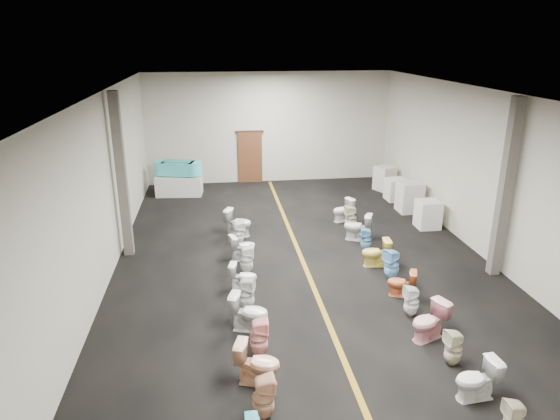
# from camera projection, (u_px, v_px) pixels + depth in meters

# --- Properties ---
(floor) EXTENTS (16.00, 16.00, 0.00)m
(floor) POSITION_uv_depth(u_px,v_px,m) (302.00, 259.00, 13.73)
(floor) COLOR black
(floor) RESTS_ON ground
(ceiling) EXTENTS (16.00, 16.00, 0.00)m
(ceiling) POSITION_uv_depth(u_px,v_px,m) (304.00, 92.00, 12.25)
(ceiling) COLOR black
(ceiling) RESTS_ON ground
(wall_back) EXTENTS (10.00, 0.00, 10.00)m
(wall_back) POSITION_uv_depth(u_px,v_px,m) (269.00, 128.00, 20.48)
(wall_back) COLOR #B8B39D
(wall_back) RESTS_ON ground
(wall_front) EXTENTS (10.00, 0.00, 10.00)m
(wall_front) POSITION_uv_depth(u_px,v_px,m) (430.00, 375.00, 5.50)
(wall_front) COLOR #B8B39D
(wall_front) RESTS_ON ground
(wall_left) EXTENTS (0.00, 16.00, 16.00)m
(wall_left) POSITION_uv_depth(u_px,v_px,m) (105.00, 187.00, 12.36)
(wall_left) COLOR #B8B39D
(wall_left) RESTS_ON ground
(wall_right) EXTENTS (0.00, 16.00, 16.00)m
(wall_right) POSITION_uv_depth(u_px,v_px,m) (483.00, 174.00, 13.61)
(wall_right) COLOR #B8B39D
(wall_right) RESTS_ON ground
(aisle_stripe) EXTENTS (0.12, 15.60, 0.01)m
(aisle_stripe) POSITION_uv_depth(u_px,v_px,m) (302.00, 259.00, 13.72)
(aisle_stripe) COLOR #896113
(aisle_stripe) RESTS_ON floor
(back_door) EXTENTS (1.00, 0.10, 2.10)m
(back_door) POSITION_uv_depth(u_px,v_px,m) (250.00, 157.00, 20.72)
(back_door) COLOR #562D19
(back_door) RESTS_ON floor
(door_frame) EXTENTS (1.15, 0.08, 0.10)m
(door_frame) POSITION_uv_depth(u_px,v_px,m) (250.00, 132.00, 20.38)
(door_frame) COLOR #331C11
(door_frame) RESTS_ON back_door
(column_left) EXTENTS (0.25, 0.25, 4.50)m
(column_left) POSITION_uv_depth(u_px,v_px,m) (122.00, 177.00, 13.33)
(column_left) COLOR #59544C
(column_left) RESTS_ON floor
(column_right) EXTENTS (0.25, 0.25, 4.50)m
(column_right) POSITION_uv_depth(u_px,v_px,m) (505.00, 190.00, 12.18)
(column_right) COLOR #59544C
(column_right) RESTS_ON floor
(display_table) EXTENTS (1.79, 1.01, 0.77)m
(display_table) POSITION_uv_depth(u_px,v_px,m) (179.00, 185.00, 19.22)
(display_table) COLOR silver
(display_table) RESTS_ON floor
(bathtub) EXTENTS (1.82, 0.96, 0.55)m
(bathtub) POSITION_uv_depth(u_px,v_px,m) (178.00, 168.00, 19.00)
(bathtub) COLOR #46C7C9
(bathtub) RESTS_ON display_table
(appliance_crate_a) EXTENTS (0.70, 0.70, 0.89)m
(appliance_crate_a) POSITION_uv_depth(u_px,v_px,m) (428.00, 214.00, 15.87)
(appliance_crate_a) COLOR silver
(appliance_crate_a) RESTS_ON floor
(appliance_crate_b) EXTENTS (0.79, 0.79, 1.06)m
(appliance_crate_b) POSITION_uv_depth(u_px,v_px,m) (410.00, 197.00, 17.32)
(appliance_crate_b) COLOR beige
(appliance_crate_b) RESTS_ON floor
(appliance_crate_c) EXTENTS (0.74, 0.74, 0.81)m
(appliance_crate_c) POSITION_uv_depth(u_px,v_px,m) (396.00, 189.00, 18.59)
(appliance_crate_c) COLOR silver
(appliance_crate_c) RESTS_ON floor
(appliance_crate_d) EXTENTS (0.89, 0.89, 0.95)m
(appliance_crate_d) POSITION_uv_depth(u_px,v_px,m) (385.00, 178.00, 19.79)
(appliance_crate_d) COLOR beige
(appliance_crate_d) RESTS_ON floor
(toilet_left_1) EXTENTS (0.38, 0.37, 0.78)m
(toilet_left_1) POSITION_uv_depth(u_px,v_px,m) (263.00, 398.00, 7.87)
(toilet_left_1) COLOR #E3AA85
(toilet_left_1) RESTS_ON floor
(toilet_left_2) EXTENTS (0.88, 0.66, 0.80)m
(toilet_left_2) POSITION_uv_depth(u_px,v_px,m) (258.00, 363.00, 8.68)
(toilet_left_2) COLOR #F0B58B
(toilet_left_2) RESTS_ON floor
(toilet_left_3) EXTENTS (0.37, 0.36, 0.78)m
(toilet_left_3) POSITION_uv_depth(u_px,v_px,m) (259.00, 337.00, 9.44)
(toilet_left_3) COLOR #F9ABA4
(toilet_left_3) RESTS_ON floor
(toilet_left_4) EXTENTS (0.89, 0.67, 0.81)m
(toilet_left_4) POSITION_uv_depth(u_px,v_px,m) (249.00, 312.00, 10.28)
(toilet_left_4) COLOR silver
(toilet_left_4) RESTS_ON floor
(toilet_left_5) EXTENTS (0.45, 0.45, 0.79)m
(toilet_left_5) POSITION_uv_depth(u_px,v_px,m) (246.00, 294.00, 11.04)
(toilet_left_5) COLOR silver
(toilet_left_5) RESTS_ON floor
(toilet_left_6) EXTENTS (0.73, 0.52, 0.67)m
(toilet_left_6) POSITION_uv_depth(u_px,v_px,m) (243.00, 277.00, 11.96)
(toilet_left_6) COLOR white
(toilet_left_6) RESTS_ON floor
(toilet_left_7) EXTENTS (0.37, 0.37, 0.75)m
(toilet_left_7) POSITION_uv_depth(u_px,v_px,m) (247.00, 259.00, 12.80)
(toilet_left_7) COLOR white
(toilet_left_7) RESTS_ON floor
(toilet_left_8) EXTENTS (0.80, 0.59, 0.72)m
(toilet_left_8) POSITION_uv_depth(u_px,v_px,m) (243.00, 247.00, 13.61)
(toilet_left_8) COLOR white
(toilet_left_8) RESTS_ON floor
(toilet_left_9) EXTENTS (0.44, 0.44, 0.77)m
(toilet_left_9) POSITION_uv_depth(u_px,v_px,m) (238.00, 234.00, 14.46)
(toilet_left_9) COLOR white
(toilet_left_9) RESTS_ON floor
(toilet_left_10) EXTENTS (0.93, 0.75, 0.83)m
(toilet_left_10) POSITION_uv_depth(u_px,v_px,m) (238.00, 223.00, 15.24)
(toilet_left_10) COLOR silver
(toilet_left_10) RESTS_ON floor
(toilet_right_0) EXTENTS (0.32, 0.31, 0.69)m
(toilet_right_0) POSITION_uv_depth(u_px,v_px,m) (514.00, 420.00, 7.46)
(toilet_right_0) COLOR beige
(toilet_right_0) RESTS_ON floor
(toilet_right_1) EXTENTS (0.77, 0.48, 0.75)m
(toilet_right_1) POSITION_uv_depth(u_px,v_px,m) (477.00, 380.00, 8.30)
(toilet_right_1) COLOR white
(toilet_right_1) RESTS_ON floor
(toilet_right_2) EXTENTS (0.37, 0.37, 0.72)m
(toilet_right_2) POSITION_uv_depth(u_px,v_px,m) (454.00, 348.00, 9.18)
(toilet_right_2) COLOR beige
(toilet_right_2) RESTS_ON floor
(toilet_right_3) EXTENTS (0.90, 0.72, 0.80)m
(toilet_right_3) POSITION_uv_depth(u_px,v_px,m) (429.00, 321.00, 9.96)
(toilet_right_3) COLOR pink
(toilet_right_3) RESTS_ON floor
(toilet_right_4) EXTENTS (0.35, 0.34, 0.71)m
(toilet_right_4) POSITION_uv_depth(u_px,v_px,m) (412.00, 301.00, 10.81)
(toilet_right_4) COLOR white
(toilet_right_4) RESTS_ON floor
(toilet_right_5) EXTENTS (0.75, 0.59, 0.67)m
(toilet_right_5) POSITION_uv_depth(u_px,v_px,m) (401.00, 283.00, 11.65)
(toilet_right_5) COLOR #CA6233
(toilet_right_5) RESTS_ON floor
(toilet_right_6) EXTENTS (0.49, 0.49, 0.82)m
(toilet_right_6) POSITION_uv_depth(u_px,v_px,m) (392.00, 264.00, 12.43)
(toilet_right_6) COLOR #85BEF1
(toilet_right_6) RESTS_ON floor
(toilet_right_7) EXTENTS (0.77, 0.48, 0.76)m
(toilet_right_7) POSITION_uv_depth(u_px,v_px,m) (376.00, 253.00, 13.19)
(toilet_right_7) COLOR #ECD359
(toilet_right_7) RESTS_ON floor
(toilet_right_8) EXTENTS (0.39, 0.39, 0.70)m
(toilet_right_8) POSITION_uv_depth(u_px,v_px,m) (366.00, 240.00, 14.13)
(toilet_right_8) COLOR #6EACD2
(toilet_right_8) RESTS_ON floor
(toilet_right_9) EXTENTS (0.94, 0.77, 0.84)m
(toilet_right_9) POSITION_uv_depth(u_px,v_px,m) (358.00, 227.00, 14.88)
(toilet_right_9) COLOR silver
(toilet_right_9) RESTS_ON floor
(toilet_right_10) EXTENTS (0.39, 0.38, 0.82)m
(toilet_right_10) POSITION_uv_depth(u_px,v_px,m) (351.00, 218.00, 15.67)
(toilet_right_10) COLOR beige
(toilet_right_10) RESTS_ON floor
(toilet_right_11) EXTENTS (0.83, 0.67, 0.74)m
(toilet_right_11) POSITION_uv_depth(u_px,v_px,m) (343.00, 210.00, 16.46)
(toilet_right_11) COLOR white
(toilet_right_11) RESTS_ON floor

